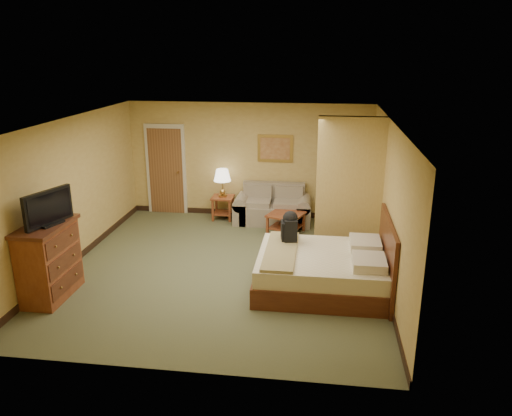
% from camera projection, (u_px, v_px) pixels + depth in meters
% --- Properties ---
extents(floor, '(6.00, 6.00, 0.00)m').
position_uv_depth(floor, '(225.00, 268.00, 8.87)').
color(floor, '#565A3A').
rests_on(floor, ground).
extents(ceiling, '(6.00, 6.00, 0.00)m').
position_uv_depth(ceiling, '(222.00, 121.00, 8.08)').
color(ceiling, white).
rests_on(ceiling, back_wall).
extents(back_wall, '(5.50, 0.02, 2.60)m').
position_uv_depth(back_wall, '(249.00, 161.00, 11.31)').
color(back_wall, tan).
rests_on(back_wall, floor).
extents(left_wall, '(0.02, 6.00, 2.60)m').
position_uv_depth(left_wall, '(71.00, 192.00, 8.82)').
color(left_wall, tan).
rests_on(left_wall, floor).
extents(right_wall, '(0.02, 6.00, 2.60)m').
position_uv_depth(right_wall, '(389.00, 205.00, 8.13)').
color(right_wall, tan).
rests_on(right_wall, floor).
extents(partition, '(1.20, 0.15, 2.60)m').
position_uv_depth(partition, '(349.00, 188.00, 9.08)').
color(partition, tan).
rests_on(partition, floor).
extents(door, '(0.94, 0.16, 2.10)m').
position_uv_depth(door, '(166.00, 170.00, 11.60)').
color(door, beige).
rests_on(door, floor).
extents(baseboard, '(5.50, 0.02, 0.12)m').
position_uv_depth(baseboard, '(249.00, 213.00, 11.68)').
color(baseboard, black).
rests_on(baseboard, floor).
extents(loveseat, '(1.70, 0.79, 0.86)m').
position_uv_depth(loveseat, '(273.00, 210.00, 11.14)').
color(loveseat, gray).
rests_on(loveseat, floor).
extents(side_table, '(0.48, 0.48, 0.53)m').
position_uv_depth(side_table, '(223.00, 204.00, 11.34)').
color(side_table, maroon).
rests_on(side_table, floor).
extents(table_lamp, '(0.38, 0.38, 0.63)m').
position_uv_depth(table_lamp, '(222.00, 176.00, 11.14)').
color(table_lamp, '#A67E3D').
rests_on(table_lamp, side_table).
extents(coffee_table, '(0.86, 0.86, 0.43)m').
position_uv_depth(coffee_table, '(286.00, 219.00, 10.47)').
color(coffee_table, maroon).
rests_on(coffee_table, floor).
extents(wall_picture, '(0.79, 0.04, 0.61)m').
position_uv_depth(wall_picture, '(275.00, 148.00, 11.12)').
color(wall_picture, '#B78E3F').
rests_on(wall_picture, back_wall).
extents(dresser, '(0.59, 1.13, 1.20)m').
position_uv_depth(dresser, '(49.00, 261.00, 7.69)').
color(dresser, maroon).
rests_on(dresser, floor).
extents(tv, '(0.33, 0.85, 0.53)m').
position_uv_depth(tv, '(48.00, 209.00, 7.41)').
color(tv, black).
rests_on(tv, dresser).
extents(bed, '(2.19, 1.86, 1.21)m').
position_uv_depth(bed, '(329.00, 270.00, 8.03)').
color(bed, '#4A1F11').
rests_on(bed, floor).
extents(backpack, '(0.26, 0.35, 0.55)m').
position_uv_depth(backpack, '(290.00, 226.00, 8.38)').
color(backpack, black).
rests_on(backpack, bed).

